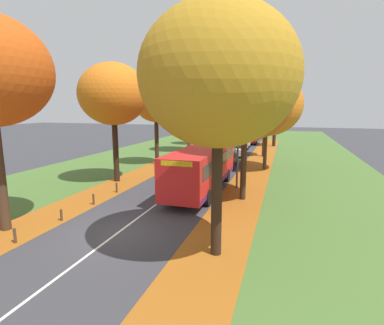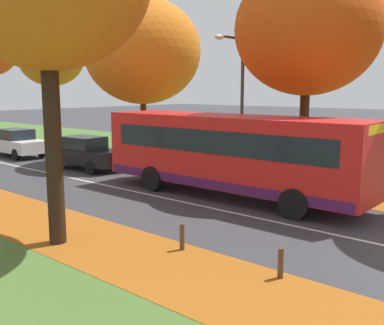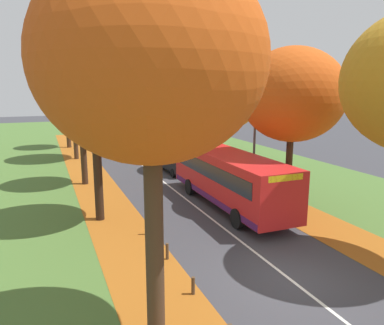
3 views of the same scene
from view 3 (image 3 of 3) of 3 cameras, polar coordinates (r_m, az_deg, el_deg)
name	(u,v)px [view 3 (image 3 of 3)]	position (r m, az deg, el deg)	size (l,w,h in m)	color
ground_plane	(290,279)	(14.11, 14.68, -16.81)	(160.00, 160.00, 0.00)	#38383D
grass_verge_left	(23,176)	(30.60, -24.30, -1.91)	(12.00, 90.00, 0.01)	#476B2D
leaf_litter_left	(98,190)	(24.92, -14.14, -4.13)	(2.80, 60.00, 0.00)	#9E5619
grass_verge_right	(240,159)	(34.89, 7.39, 0.60)	(12.00, 90.00, 0.01)	#476B2D
leaf_litter_right	(225,177)	(27.60, 5.12, -2.28)	(2.80, 60.00, 0.00)	#9E5619
road_centre_line	(144,166)	(31.50, -7.38, -0.60)	(0.12, 80.00, 0.01)	silver
tree_left_nearest	(151,61)	(8.86, -6.34, 15.15)	(5.38, 5.38, 9.64)	#422D1E
tree_left_near	(93,86)	(18.50, -14.81, 11.20)	(5.10, 5.10, 8.94)	black
tree_left_mid	(80,93)	(25.94, -16.71, 10.05)	(4.30, 4.30, 8.10)	#382619
tree_left_far	(72,88)	(35.45, -17.80, 10.73)	(5.29, 5.29, 8.80)	#422D1E
tree_left_distant	(65,85)	(42.53, -18.76, 11.05)	(4.17, 4.17, 8.58)	#422D1E
tree_right_near	(293,95)	(20.71, 15.08, 9.91)	(5.54, 5.54, 8.66)	#382619
tree_right_mid	(221,95)	(29.42, 4.47, 10.20)	(6.20, 6.20, 8.70)	#422D1E
tree_right_far	(179,93)	(36.22, -1.93, 10.54)	(4.15, 4.15, 7.85)	#422D1E
tree_right_distant	(157,83)	(45.93, -5.40, 11.97)	(4.56, 4.56, 9.04)	black
bollard_second	(193,286)	(12.69, 0.18, -18.28)	(0.12, 0.12, 0.61)	#4C3823
bollard_third	(167,251)	(14.92, -3.80, -13.37)	(0.12, 0.12, 0.66)	#4C3823
bollard_fourth	(147,228)	(17.27, -6.89, -9.84)	(0.12, 0.12, 0.67)	#4C3823
streetlamp_right	(250,136)	(22.31, 8.79, 4.05)	(1.89, 0.28, 6.00)	#47474C
bus	(229,176)	(20.85, 5.63, -2.09)	(2.68, 10.40, 2.98)	red
car_black_lead	(176,162)	(28.97, -2.43, 0.05)	(1.93, 4.27, 1.62)	black
car_white_following	(152,149)	(35.10, -6.08, 2.04)	(1.84, 4.23, 1.62)	silver
car_silver_third_in_line	(133,139)	(41.73, -9.05, 3.49)	(1.82, 4.22, 1.62)	#B7BABF
car_red_fourth_in_line	(126,133)	(47.28, -10.09, 4.40)	(1.85, 4.23, 1.62)	#B21919
car_grey_trailing	(113,127)	(54.23, -11.98, 5.24)	(1.88, 4.25, 1.62)	slate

